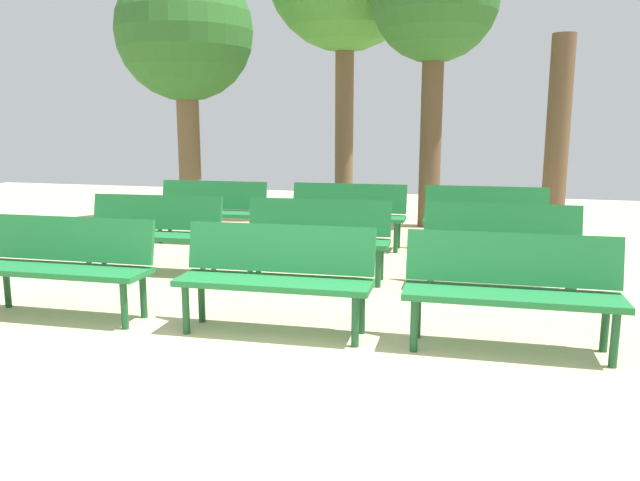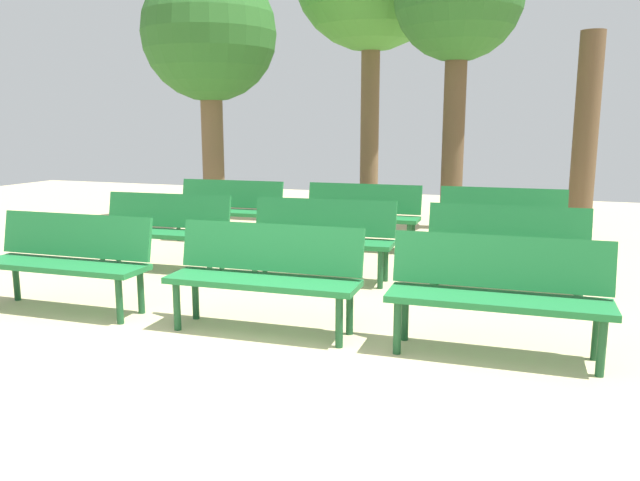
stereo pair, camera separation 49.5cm
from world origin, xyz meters
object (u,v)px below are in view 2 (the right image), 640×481
at_px(bench_r0_c2, 498,288).
at_px(tree_0, 586,134).
at_px(bench_r1_c2, 507,243).
at_px(bench_r2_c1, 362,212).
at_px(bench_r2_c2, 502,217).
at_px(bench_r0_c1, 265,271).
at_px(bench_r0_c0, 68,256).
at_px(bench_r1_c0, 164,226).
at_px(bench_r2_c0, 228,206).
at_px(bench_r1_c1, 322,234).
at_px(tree_1, 459,1).
at_px(tree_3, 209,36).

relative_size(bench_r0_c2, tree_0, 0.53).
bearing_deg(bench_r1_c2, bench_r2_c1, 137.56).
bearing_deg(bench_r2_c2, bench_r0_c1, -115.93).
bearing_deg(bench_r0_c1, bench_r0_c0, 179.84).
bearing_deg(bench_r2_c1, bench_r0_c0, -117.12).
relative_size(bench_r1_c0, bench_r2_c1, 1.01).
bearing_deg(tree_0, bench_r2_c0, -152.24).
bearing_deg(bench_r0_c2, bench_r2_c2, 91.40).
height_order(bench_r1_c2, bench_r2_c2, same).
bearing_deg(bench_r2_c0, bench_r2_c2, 1.12).
distance_m(bench_r1_c1, bench_r2_c2, 2.63).
relative_size(bench_r1_c2, tree_0, 0.53).
distance_m(bench_r2_c0, tree_1, 4.77).
height_order(bench_r2_c1, bench_r2_c2, same).
xyz_separation_m(bench_r0_c1, bench_r2_c0, (-2.22, 3.49, 0.00)).
xyz_separation_m(bench_r1_c2, bench_r2_c1, (-2.02, 1.71, 0.00)).
distance_m(bench_r1_c1, bench_r2_c1, 1.84).
height_order(bench_r1_c2, tree_3, tree_3).
bearing_deg(bench_r1_c2, tree_0, 76.07).
distance_m(bench_r1_c0, bench_r1_c2, 3.89).
bearing_deg(bench_r0_c2, tree_0, 80.09).
bearing_deg(bench_r1_c0, tree_3, 106.11).
height_order(bench_r1_c1, tree_0, tree_0).
relative_size(bench_r1_c1, tree_3, 0.38).
height_order(bench_r2_c2, tree_1, tree_1).
distance_m(bench_r2_c0, bench_r2_c2, 3.84).
relative_size(bench_r0_c2, tree_1, 0.35).
relative_size(bench_r0_c1, bench_r1_c2, 1.00).
height_order(bench_r0_c1, bench_r1_c0, same).
bearing_deg(bench_r2_c0, bench_r1_c0, -88.47).
bearing_deg(tree_0, bench_r1_c1, -123.26).
xyz_separation_m(bench_r0_c2, tree_3, (-5.12, 4.86, 2.61)).
bearing_deg(tree_0, bench_r1_c2, -101.74).
bearing_deg(bench_r2_c1, tree_3, 154.29).
bearing_deg(bench_r0_c1, bench_r1_c0, 138.87).
bearing_deg(bench_r2_c1, bench_r0_c2, -61.86).
bearing_deg(bench_r2_c1, bench_r2_c0, -178.52).
bearing_deg(tree_3, bench_r1_c1, -45.38).
xyz_separation_m(bench_r0_c2, tree_0, (0.81, 5.98, 1.03)).
distance_m(bench_r1_c0, bench_r1_c1, 1.94).
distance_m(bench_r1_c0, bench_r2_c0, 1.85).
height_order(bench_r2_c2, tree_3, tree_3).
distance_m(bench_r1_c1, tree_1, 5.06).
height_order(bench_r0_c1, tree_3, tree_3).
distance_m(bench_r1_c1, tree_0, 5.22).
bearing_deg(bench_r0_c0, bench_r1_c0, 92.37).
bearing_deg(bench_r2_c1, tree_1, 64.46).
relative_size(bench_r0_c0, bench_r2_c2, 1.00).
xyz_separation_m(bench_r0_c0, tree_1, (2.63, 5.82, 3.06)).
relative_size(bench_r2_c2, tree_0, 0.53).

